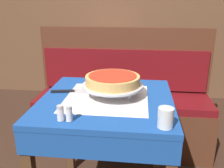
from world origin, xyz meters
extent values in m
cube|color=#194799|center=(0.00, 0.00, 0.74)|extent=(0.74, 0.74, 0.03)
cube|color=white|center=(0.00, 0.00, 0.76)|extent=(0.46, 0.46, 0.00)
cube|color=#194799|center=(0.00, 0.00, 0.66)|extent=(0.74, 0.74, 0.12)
cube|color=#4C331E|center=(-0.34, 0.34, 0.36)|extent=(0.05, 0.05, 0.73)
cube|color=#4C331E|center=(0.34, 0.34, 0.36)|extent=(0.05, 0.05, 0.73)
cube|color=red|center=(-0.20, 1.60, 0.75)|extent=(0.62, 0.62, 0.03)
cube|color=white|center=(-0.20, 1.60, 0.76)|extent=(0.39, 0.39, 0.00)
cube|color=red|center=(-0.20, 1.60, 0.68)|extent=(0.62, 0.62, 0.11)
cube|color=#4C331E|center=(-0.47, 1.32, 0.37)|extent=(0.05, 0.05, 0.73)
cube|color=#4C331E|center=(0.08, 1.32, 0.37)|extent=(0.05, 0.05, 0.73)
cube|color=#4C331E|center=(-0.47, 1.87, 0.37)|extent=(0.05, 0.05, 0.73)
cube|color=#4C331E|center=(0.08, 1.87, 0.37)|extent=(0.05, 0.05, 0.73)
cube|color=#4C2819|center=(0.04, 0.69, 0.22)|extent=(1.50, 0.45, 0.44)
cube|color=#600F14|center=(0.04, 0.69, 0.47)|extent=(1.47, 0.44, 0.06)
cube|color=#4C2819|center=(0.04, 0.88, 0.78)|extent=(1.50, 0.06, 0.56)
cube|color=#600F14|center=(0.04, 0.84, 0.69)|extent=(1.44, 0.02, 0.36)
cube|color=brown|center=(0.00, 2.07, 1.20)|extent=(6.00, 0.04, 2.40)
cylinder|color=#ADADB2|center=(0.03, 0.14, 0.79)|extent=(0.01, 0.01, 0.06)
cylinder|color=#ADADB2|center=(-0.07, -0.04, 0.79)|extent=(0.01, 0.01, 0.06)
cylinder|color=#ADADB2|center=(0.13, -0.04, 0.79)|extent=(0.01, 0.01, 0.06)
cylinder|color=#ADADB2|center=(0.03, 0.02, 0.81)|extent=(0.23, 0.23, 0.01)
cylinder|color=silver|center=(0.03, 0.02, 0.82)|extent=(0.33, 0.33, 0.01)
cylinder|color=silver|center=(0.03, 0.02, 0.83)|extent=(0.34, 0.34, 0.01)
cylinder|color=tan|center=(0.03, 0.02, 0.86)|extent=(0.30, 0.30, 0.05)
cylinder|color=red|center=(0.03, 0.02, 0.88)|extent=(0.27, 0.27, 0.01)
cube|color=#BCBCC1|center=(-0.16, 0.08, 0.76)|extent=(0.12, 0.10, 0.00)
cube|color=black|center=(-0.27, 0.06, 0.76)|extent=(0.14, 0.05, 0.01)
cylinder|color=silver|center=(0.30, -0.31, 0.80)|extent=(0.07, 0.07, 0.09)
cylinder|color=silver|center=(-0.17, -0.30, 0.79)|extent=(0.03, 0.03, 0.06)
cylinder|color=#B7B7BC|center=(-0.17, -0.30, 0.82)|extent=(0.03, 0.03, 0.02)
cylinder|color=silver|center=(-0.13, -0.30, 0.79)|extent=(0.03, 0.03, 0.06)
cylinder|color=#B7B7BC|center=(-0.13, -0.30, 0.82)|extent=(0.03, 0.03, 0.02)
cube|color=black|center=(-0.19, 1.54, 0.78)|extent=(0.13, 0.13, 0.03)
cylinder|color=black|center=(-0.19, 1.54, 0.86)|extent=(0.01, 0.01, 0.13)
cylinder|color=#99194C|center=(-0.19, 1.58, 0.84)|extent=(0.04, 0.04, 0.10)
cylinder|color=red|center=(-0.22, 1.52, 0.84)|extent=(0.04, 0.04, 0.10)
cylinder|color=white|center=(-0.15, 1.52, 0.84)|extent=(0.04, 0.04, 0.10)
camera|label=1|loc=(0.18, -1.30, 1.28)|focal=40.00mm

